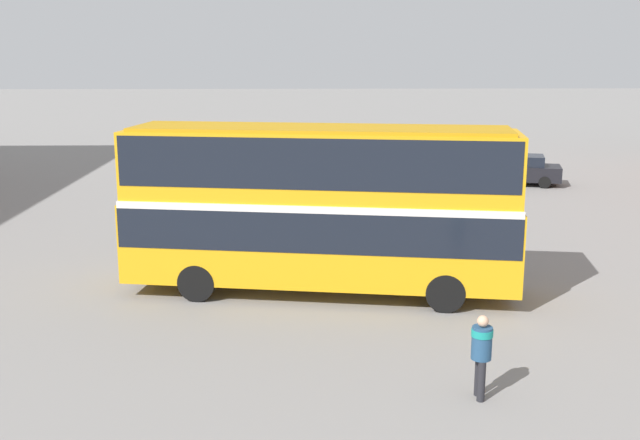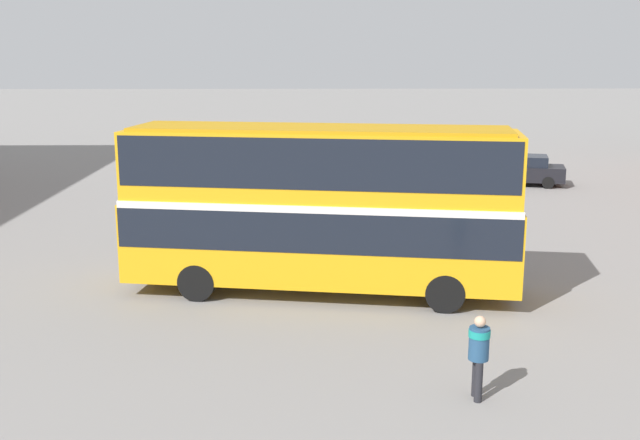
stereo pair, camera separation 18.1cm
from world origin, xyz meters
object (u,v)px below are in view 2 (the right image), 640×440
double_decker_bus (320,200)px  pedestrian_foreground (479,349)px  parked_car_kerb_far (521,170)px  parked_car_kerb_near (409,183)px

double_decker_bus → pedestrian_foreground: bearing=-57.0°
double_decker_bus → parked_car_kerb_far: (10.70, 17.55, -1.94)m
pedestrian_foreground → parked_car_kerb_far: (7.73, 24.29, -0.29)m
double_decker_bus → parked_car_kerb_near: size_ratio=2.58×
double_decker_bus → pedestrian_foreground: 7.55m
pedestrian_foreground → parked_car_kerb_near: (1.40, 20.50, -0.28)m
double_decker_bus → pedestrian_foreground: (2.98, -6.73, -1.65)m
double_decker_bus → pedestrian_foreground: double_decker_bus is taller
double_decker_bus → parked_car_kerb_far: double_decker_bus is taller
parked_car_kerb_near → parked_car_kerb_far: bearing=15.9°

